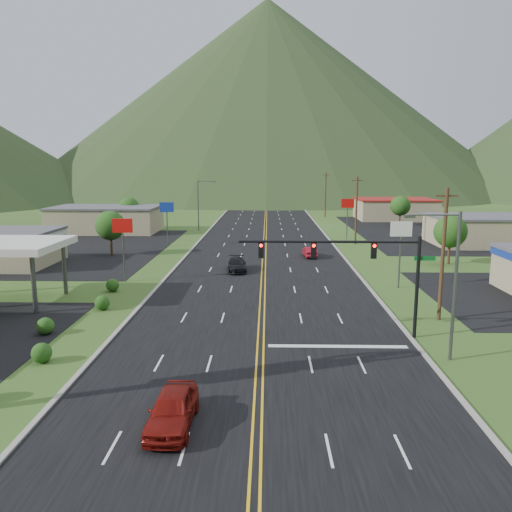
{
  "coord_description": "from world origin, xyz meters",
  "views": [
    {
      "loc": [
        0.43,
        -18.83,
        11.6
      ],
      "look_at": [
        -0.49,
        20.09,
        4.5
      ],
      "focal_mm": 35.0,
      "sensor_mm": 36.0,
      "label": 1
    }
  ],
  "objects_px": {
    "car_red_near": "(172,410)",
    "car_dark_mid": "(237,265)",
    "streetlight_east": "(450,276)",
    "car_red_far": "(310,252)",
    "traffic_signal": "(358,261)",
    "gas_canopy": "(1,246)",
    "streetlight_west": "(200,202)"
  },
  "relations": [
    {
      "from": "streetlight_west",
      "to": "car_red_near",
      "type": "xyz_separation_m",
      "value": [
        7.88,
        -68.24,
        -4.37
      ]
    },
    {
      "from": "traffic_signal",
      "to": "car_red_near",
      "type": "distance_m",
      "value": 16.6
    },
    {
      "from": "traffic_signal",
      "to": "gas_canopy",
      "type": "xyz_separation_m",
      "value": [
        -28.48,
        8.0,
        -0.46
      ]
    },
    {
      "from": "gas_canopy",
      "to": "car_dark_mid",
      "type": "distance_m",
      "value": 23.58
    },
    {
      "from": "traffic_signal",
      "to": "streetlight_west",
      "type": "height_order",
      "value": "streetlight_west"
    },
    {
      "from": "car_dark_mid",
      "to": "traffic_signal",
      "type": "bearing_deg",
      "value": -71.25
    },
    {
      "from": "streetlight_east",
      "to": "car_dark_mid",
      "type": "bearing_deg",
      "value": 119.22
    },
    {
      "from": "streetlight_east",
      "to": "streetlight_west",
      "type": "distance_m",
      "value": 64.21
    },
    {
      "from": "streetlight_east",
      "to": "car_red_far",
      "type": "bearing_deg",
      "value": 98.91
    },
    {
      "from": "traffic_signal",
      "to": "car_red_near",
      "type": "bearing_deg",
      "value": -130.03
    },
    {
      "from": "traffic_signal",
      "to": "streetlight_east",
      "type": "distance_m",
      "value": 6.17
    },
    {
      "from": "streetlight_west",
      "to": "car_dark_mid",
      "type": "bearing_deg",
      "value": -75.89
    },
    {
      "from": "car_red_near",
      "to": "car_dark_mid",
      "type": "relative_size",
      "value": 0.98
    },
    {
      "from": "streetlight_east",
      "to": "car_red_near",
      "type": "relative_size",
      "value": 1.88
    },
    {
      "from": "car_red_near",
      "to": "car_red_far",
      "type": "bearing_deg",
      "value": 77.89
    },
    {
      "from": "streetlight_east",
      "to": "car_red_near",
      "type": "xyz_separation_m",
      "value": [
        -14.97,
        -8.24,
        -4.37
      ]
    },
    {
      "from": "gas_canopy",
      "to": "car_red_near",
      "type": "xyz_separation_m",
      "value": [
        18.21,
        -20.24,
        -4.06
      ]
    },
    {
      "from": "traffic_signal",
      "to": "car_red_far",
      "type": "relative_size",
      "value": 3.27
    },
    {
      "from": "gas_canopy",
      "to": "car_red_near",
      "type": "bearing_deg",
      "value": -48.03
    },
    {
      "from": "gas_canopy",
      "to": "car_dark_mid",
      "type": "relative_size",
      "value": 2.05
    },
    {
      "from": "car_red_far",
      "to": "streetlight_west",
      "type": "bearing_deg",
      "value": -60.32
    },
    {
      "from": "streetlight_east",
      "to": "car_red_far",
      "type": "height_order",
      "value": "streetlight_east"
    },
    {
      "from": "car_red_far",
      "to": "streetlight_east",
      "type": "bearing_deg",
      "value": 94.56
    },
    {
      "from": "streetlight_west",
      "to": "car_red_near",
      "type": "height_order",
      "value": "streetlight_west"
    },
    {
      "from": "car_dark_mid",
      "to": "streetlight_east",
      "type": "bearing_deg",
      "value": -65.95
    },
    {
      "from": "streetlight_east",
      "to": "gas_canopy",
      "type": "distance_m",
      "value": 35.28
    },
    {
      "from": "traffic_signal",
      "to": "car_red_near",
      "type": "xyz_separation_m",
      "value": [
        -10.28,
        -12.24,
        -4.52
      ]
    },
    {
      "from": "gas_canopy",
      "to": "car_red_far",
      "type": "distance_m",
      "value": 35.77
    },
    {
      "from": "streetlight_east",
      "to": "streetlight_west",
      "type": "height_order",
      "value": "same"
    },
    {
      "from": "car_red_near",
      "to": "streetlight_east",
      "type": "bearing_deg",
      "value": 29.53
    },
    {
      "from": "car_red_far",
      "to": "traffic_signal",
      "type": "bearing_deg",
      "value": 86.88
    },
    {
      "from": "gas_canopy",
      "to": "car_red_far",
      "type": "xyz_separation_m",
      "value": [
        27.84,
        22.06,
        -4.21
      ]
    }
  ]
}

